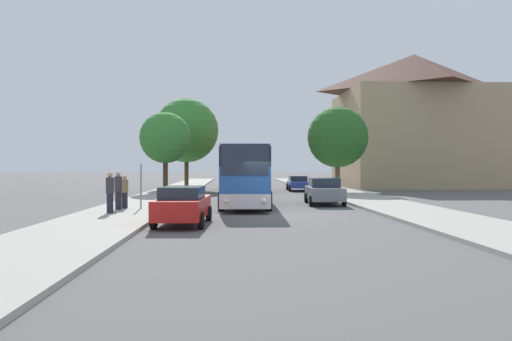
{
  "coord_description": "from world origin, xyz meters",
  "views": [
    {
      "loc": [
        -1.73,
        -23.42,
        2.3
      ],
      "look_at": [
        -0.26,
        9.73,
        1.98
      ],
      "focal_mm": 35.0,
      "sensor_mm": 36.0,
      "label": 1
    }
  ],
  "objects": [
    {
      "name": "ground_plane",
      "position": [
        0.0,
        0.0,
        0.0
      ],
      "size": [
        300.0,
        300.0,
        0.0
      ],
      "primitive_type": "plane",
      "color": "#565454",
      "rests_on": "ground"
    },
    {
      "name": "sidewalk_left",
      "position": [
        -7.0,
        0.0,
        0.07
      ],
      "size": [
        4.0,
        120.0,
        0.15
      ],
      "primitive_type": "cube",
      "color": "#A39E93",
      "rests_on": "ground_plane"
    },
    {
      "name": "sidewalk_right",
      "position": [
        7.0,
        0.0,
        0.07
      ],
      "size": [
        4.0,
        120.0,
        0.15
      ],
      "primitive_type": "cube",
      "color": "#A39E93",
      "rests_on": "ground_plane"
    },
    {
      "name": "building_right_background",
      "position": [
        17.89,
        30.12,
        7.21
      ],
      "size": [
        15.3,
        13.71,
        14.42
      ],
      "color": "tan",
      "rests_on": "ground_plane"
    },
    {
      "name": "bus_front",
      "position": [
        -1.1,
        5.07,
        1.78
      ],
      "size": [
        2.89,
        10.91,
        3.34
      ],
      "rotation": [
        0.0,
        0.0,
        -0.02
      ],
      "color": "silver",
      "rests_on": "ground_plane"
    },
    {
      "name": "bus_middle",
      "position": [
        -0.91,
        20.79,
        1.76
      ],
      "size": [
        2.92,
        10.94,
        3.3
      ],
      "rotation": [
        0.0,
        0.0,
        0.01
      ],
      "color": "gray",
      "rests_on": "ground_plane"
    },
    {
      "name": "parked_car_left_curb",
      "position": [
        -3.71,
        -3.97,
        0.79
      ],
      "size": [
        2.09,
        4.5,
        1.5
      ],
      "rotation": [
        0.0,
        0.0,
        -0.05
      ],
      "color": "red",
      "rests_on": "ground_plane"
    },
    {
      "name": "parked_car_right_near",
      "position": [
        3.63,
        5.99,
        0.81
      ],
      "size": [
        2.24,
        4.73,
        1.56
      ],
      "rotation": [
        0.0,
        0.0,
        3.09
      ],
      "color": "slate",
      "rests_on": "ground_plane"
    },
    {
      "name": "parked_car_right_far",
      "position": [
        4.15,
        22.12,
        0.72
      ],
      "size": [
        2.04,
        4.65,
        1.36
      ],
      "rotation": [
        0.0,
        0.0,
        3.11
      ],
      "color": "#233D9E",
      "rests_on": "ground_plane"
    },
    {
      "name": "bus_stop_sign",
      "position": [
        -6.42,
        1.9,
        1.55
      ],
      "size": [
        0.08,
        0.45,
        2.25
      ],
      "color": "gray",
      "rests_on": "sidewalk_left"
    },
    {
      "name": "pedestrian_waiting_near",
      "position": [
        -7.24,
        1.96,
        0.99
      ],
      "size": [
        0.36,
        0.36,
        1.68
      ],
      "rotation": [
        0.0,
        0.0,
        5.33
      ],
      "color": "#23232D",
      "rests_on": "sidewalk_left"
    },
    {
      "name": "pedestrian_waiting_far",
      "position": [
        -7.38,
        1.18,
        1.1
      ],
      "size": [
        0.36,
        0.36,
        1.87
      ],
      "rotation": [
        0.0,
        0.0,
        2.62
      ],
      "color": "#23232D",
      "rests_on": "sidewalk_left"
    },
    {
      "name": "pedestrian_walking_back",
      "position": [
        -7.34,
        -0.59,
        1.1
      ],
      "size": [
        0.36,
        0.36,
        1.86
      ],
      "rotation": [
        0.0,
        0.0,
        3.45
      ],
      "color": "#23232D",
      "rests_on": "sidewalk_left"
    },
    {
      "name": "tree_left_near",
      "position": [
        -6.32,
        25.01,
        5.7
      ],
      "size": [
        6.18,
        6.18,
        8.65
      ],
      "color": "#47331E",
      "rests_on": "sidewalk_left"
    },
    {
      "name": "tree_left_far",
      "position": [
        -7.36,
        17.77,
        4.58
      ],
      "size": [
        4.2,
        4.2,
        6.55
      ],
      "color": "#47331E",
      "rests_on": "sidewalk_left"
    },
    {
      "name": "tree_right_near",
      "position": [
        6.96,
        18.03,
        4.68
      ],
      "size": [
        5.07,
        5.07,
        7.08
      ],
      "color": "brown",
      "rests_on": "sidewalk_right"
    }
  ]
}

